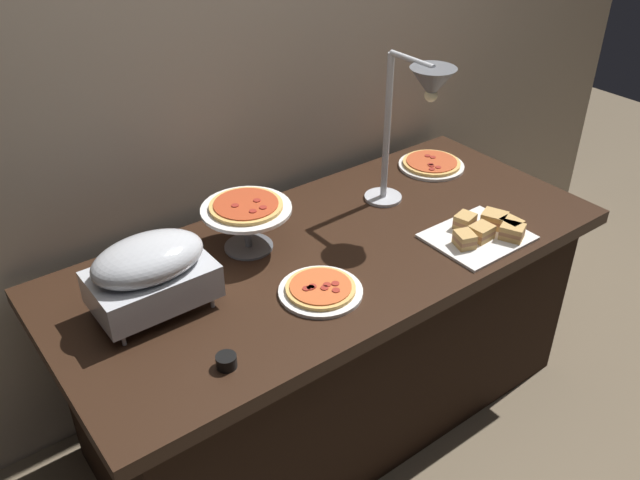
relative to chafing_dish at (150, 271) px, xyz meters
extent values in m
plane|color=brown|center=(0.62, -0.05, -0.90)|extent=(8.00, 8.00, 0.00)
cube|color=tan|center=(0.62, 0.45, 0.30)|extent=(4.40, 0.04, 2.40)
cube|color=black|center=(0.62, -0.05, -0.16)|extent=(1.90, 0.84, 0.05)
cube|color=black|center=(0.62, -0.05, -0.54)|extent=(1.75, 0.74, 0.71)
cylinder|color=#B7BABF|center=(-0.14, -0.09, -0.12)|extent=(0.01, 0.01, 0.04)
cylinder|color=#B7BABF|center=(0.14, -0.09, -0.12)|extent=(0.01, 0.01, 0.04)
cylinder|color=#B7BABF|center=(-0.14, 0.09, -0.12)|extent=(0.01, 0.01, 0.04)
cylinder|color=#B7BABF|center=(0.14, 0.09, -0.12)|extent=(0.01, 0.01, 0.04)
cube|color=#B7BABF|center=(0.00, 0.00, -0.04)|extent=(0.34, 0.22, 0.10)
ellipsoid|color=#B7BABF|center=(0.00, 0.00, 0.04)|extent=(0.33, 0.21, 0.12)
cylinder|color=#B7BABF|center=(0.97, 0.10, -0.13)|extent=(0.14, 0.14, 0.01)
cylinder|color=#B7BABF|center=(0.97, 0.10, 0.15)|extent=(0.02, 0.02, 0.54)
cylinder|color=#B7BABF|center=(0.97, 0.00, 0.42)|extent=(0.02, 0.19, 0.02)
cone|color=#595B60|center=(0.97, -0.10, 0.37)|extent=(0.15, 0.15, 0.10)
sphere|color=#F9EAB2|center=(0.97, -0.10, 0.33)|extent=(0.04, 0.04, 0.04)
cylinder|color=white|center=(0.43, -0.23, -0.13)|extent=(0.26, 0.26, 0.01)
cylinder|color=#DBA856|center=(0.43, -0.23, -0.12)|extent=(0.21, 0.21, 0.01)
cylinder|color=#C65628|center=(0.43, -0.23, -0.11)|extent=(0.19, 0.19, 0.00)
cylinder|color=maroon|center=(0.40, -0.22, -0.11)|extent=(0.02, 0.02, 0.00)
cylinder|color=maroon|center=(0.45, -0.24, -0.11)|extent=(0.02, 0.02, 0.00)
cylinder|color=maroon|center=(0.47, -0.25, -0.11)|extent=(0.02, 0.02, 0.00)
cylinder|color=maroon|center=(0.43, -0.25, -0.11)|extent=(0.02, 0.02, 0.00)
cylinder|color=maroon|center=(0.39, -0.22, -0.11)|extent=(0.02, 0.02, 0.00)
cylinder|color=maroon|center=(0.45, -0.28, -0.11)|extent=(0.02, 0.02, 0.00)
cylinder|color=maroon|center=(0.41, -0.22, -0.11)|extent=(0.02, 0.02, 0.00)
cylinder|color=white|center=(1.30, 0.18, -0.13)|extent=(0.27, 0.27, 0.01)
cylinder|color=#DBA856|center=(1.30, 0.18, -0.12)|extent=(0.23, 0.23, 0.01)
cylinder|color=#B74723|center=(1.30, 0.18, -0.11)|extent=(0.21, 0.21, 0.00)
cylinder|color=maroon|center=(1.28, 0.12, -0.11)|extent=(0.02, 0.02, 0.00)
cylinder|color=maroon|center=(1.28, 0.15, -0.11)|extent=(0.02, 0.02, 0.00)
cylinder|color=maroon|center=(1.25, 0.12, -0.11)|extent=(0.02, 0.02, 0.00)
cylinder|color=maroon|center=(1.32, 0.22, -0.11)|extent=(0.02, 0.02, 0.00)
cylinder|color=maroon|center=(1.33, 0.20, -0.11)|extent=(0.02, 0.02, 0.00)
cylinder|color=maroon|center=(1.27, 0.14, -0.11)|extent=(0.02, 0.02, 0.00)
cylinder|color=#595B60|center=(0.39, 0.12, -0.07)|extent=(0.02, 0.02, 0.14)
cylinder|color=#595B60|center=(0.39, 0.12, -0.13)|extent=(0.16, 0.16, 0.01)
cylinder|color=white|center=(0.39, 0.12, 0.01)|extent=(0.30, 0.30, 0.01)
cylinder|color=#DBA856|center=(0.39, 0.12, 0.02)|extent=(0.24, 0.24, 0.01)
cylinder|color=#AD3D1E|center=(0.39, 0.12, 0.03)|extent=(0.21, 0.21, 0.00)
cylinder|color=maroon|center=(0.43, 0.11, 0.03)|extent=(0.02, 0.02, 0.00)
cylinder|color=maroon|center=(0.36, 0.12, 0.03)|extent=(0.02, 0.02, 0.00)
cylinder|color=maroon|center=(0.42, 0.06, 0.03)|extent=(0.02, 0.02, 0.00)
cylinder|color=maroon|center=(0.38, 0.06, 0.03)|extent=(0.02, 0.02, 0.00)
cube|color=white|center=(1.04, -0.31, -0.13)|extent=(0.33, 0.27, 0.01)
cube|color=tan|center=(0.96, -0.32, -0.12)|extent=(0.08, 0.08, 0.02)
cube|color=#9E6642|center=(0.96, -0.32, -0.10)|extent=(0.08, 0.08, 0.01)
cube|color=tan|center=(0.96, -0.32, -0.09)|extent=(0.08, 0.08, 0.02)
cube|color=tan|center=(1.05, -0.24, -0.12)|extent=(0.08, 0.07, 0.02)
cube|color=#9E6642|center=(1.05, -0.24, -0.10)|extent=(0.08, 0.07, 0.01)
cube|color=tan|center=(1.05, -0.24, -0.09)|extent=(0.08, 0.07, 0.02)
cube|color=tan|center=(1.12, -0.38, -0.12)|extent=(0.09, 0.10, 0.02)
cube|color=#9E6642|center=(1.12, -0.38, -0.10)|extent=(0.09, 0.10, 0.01)
cube|color=tan|center=(1.12, -0.38, -0.09)|extent=(0.09, 0.10, 0.02)
cube|color=tan|center=(1.04, -0.32, -0.12)|extent=(0.08, 0.07, 0.02)
cube|color=#9E6642|center=(1.04, -0.32, -0.10)|extent=(0.08, 0.07, 0.01)
cube|color=tan|center=(1.04, -0.32, -0.09)|extent=(0.08, 0.07, 0.02)
cube|color=tan|center=(1.14, -0.29, -0.12)|extent=(0.09, 0.10, 0.02)
cube|color=#9E6642|center=(1.14, -0.29, -0.10)|extent=(0.09, 0.10, 0.01)
cube|color=tan|center=(1.14, -0.29, -0.09)|extent=(0.09, 0.10, 0.02)
cube|color=tan|center=(1.15, -0.36, -0.12)|extent=(0.06, 0.07, 0.02)
cube|color=#9E6642|center=(1.15, -0.36, -0.10)|extent=(0.06, 0.07, 0.01)
cube|color=tan|center=(1.15, -0.36, -0.09)|extent=(0.06, 0.07, 0.02)
cylinder|color=black|center=(0.04, -0.33, -0.12)|extent=(0.06, 0.06, 0.04)
cylinder|color=maroon|center=(0.04, -0.33, -0.10)|extent=(0.05, 0.05, 0.01)
camera|label=1|loc=(-0.55, -1.52, 1.10)|focal=37.63mm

